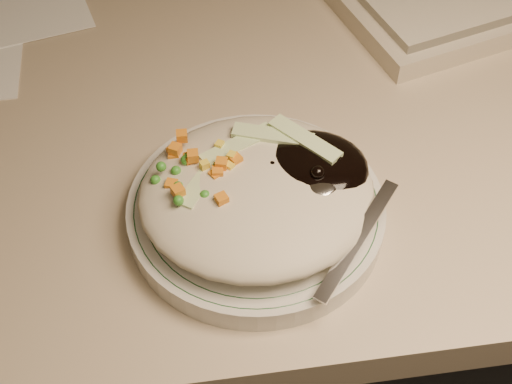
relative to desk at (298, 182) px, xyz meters
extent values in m
cube|color=tan|center=(0.00, 0.00, 0.18)|extent=(1.40, 0.70, 0.04)
cylinder|color=beige|center=(-0.08, -0.21, 0.21)|extent=(0.22, 0.22, 0.02)
torus|color=#144723|center=(-0.08, -0.21, 0.22)|extent=(0.20, 0.20, 0.00)
torus|color=#144723|center=(-0.08, -0.21, 0.22)|extent=(0.19, 0.19, 0.00)
ellipsoid|color=beige|center=(-0.08, -0.21, 0.24)|extent=(0.19, 0.18, 0.04)
ellipsoid|color=black|center=(-0.04, -0.20, 0.25)|extent=(0.10, 0.09, 0.03)
ellipsoid|color=orange|center=(-0.13, -0.19, 0.24)|extent=(0.08, 0.08, 0.02)
sphere|color=black|center=(-0.07, -0.20, 0.25)|extent=(0.01, 0.01, 0.01)
sphere|color=black|center=(-0.04, -0.19, 0.25)|extent=(0.01, 0.01, 0.01)
sphere|color=black|center=(-0.02, -0.20, 0.26)|extent=(0.01, 0.01, 0.01)
sphere|color=black|center=(-0.02, -0.19, 0.25)|extent=(0.01, 0.01, 0.01)
sphere|color=black|center=(-0.04, -0.22, 0.26)|extent=(0.01, 0.01, 0.01)
sphere|color=black|center=(-0.04, -0.20, 0.25)|extent=(0.01, 0.01, 0.01)
sphere|color=black|center=(-0.03, -0.19, 0.25)|extent=(0.01, 0.01, 0.01)
cube|color=orange|center=(-0.13, -0.19, 0.26)|extent=(0.01, 0.01, 0.01)
cube|color=orange|center=(-0.12, -0.21, 0.25)|extent=(0.01, 0.01, 0.01)
cube|color=orange|center=(-0.15, -0.17, 0.26)|extent=(0.01, 0.01, 0.01)
cube|color=orange|center=(-0.11, -0.20, 0.26)|extent=(0.01, 0.01, 0.01)
cube|color=orange|center=(-0.11, -0.20, 0.26)|extent=(0.01, 0.01, 0.01)
cube|color=orange|center=(-0.15, -0.17, 0.25)|extent=(0.01, 0.01, 0.01)
cube|color=orange|center=(-0.13, -0.18, 0.26)|extent=(0.01, 0.01, 0.01)
cube|color=orange|center=(-0.12, -0.20, 0.26)|extent=(0.01, 0.01, 0.01)
cube|color=orange|center=(-0.10, -0.19, 0.26)|extent=(0.01, 0.01, 0.01)
cube|color=orange|center=(-0.14, -0.16, 0.26)|extent=(0.01, 0.01, 0.01)
cube|color=orange|center=(-0.15, -0.22, 0.26)|extent=(0.01, 0.01, 0.01)
cube|color=orange|center=(-0.11, -0.23, 0.26)|extent=(0.01, 0.01, 0.01)
cube|color=orange|center=(-0.15, -0.21, 0.25)|extent=(0.01, 0.01, 0.01)
cube|color=orange|center=(-0.15, -0.17, 0.25)|extent=(0.01, 0.01, 0.01)
sphere|color=#388C28|center=(-0.11, -0.19, 0.25)|extent=(0.01, 0.01, 0.01)
sphere|color=#388C28|center=(-0.15, -0.23, 0.26)|extent=(0.01, 0.01, 0.01)
sphere|color=#388C28|center=(-0.15, -0.19, 0.26)|extent=(0.01, 0.01, 0.01)
sphere|color=#388C28|center=(-0.16, -0.19, 0.26)|extent=(0.01, 0.01, 0.01)
sphere|color=#388C28|center=(-0.12, -0.19, 0.25)|extent=(0.01, 0.01, 0.01)
sphere|color=#388C28|center=(-0.11, -0.22, 0.25)|extent=(0.01, 0.01, 0.01)
sphere|color=#388C28|center=(-0.13, -0.20, 0.25)|extent=(0.01, 0.01, 0.01)
sphere|color=#388C28|center=(-0.14, -0.22, 0.25)|extent=(0.01, 0.01, 0.01)
sphere|color=#388C28|center=(-0.16, -0.20, 0.25)|extent=(0.01, 0.01, 0.01)
sphere|color=#388C28|center=(-0.14, -0.18, 0.26)|extent=(0.01, 0.01, 0.01)
sphere|color=#388C28|center=(-0.14, -0.19, 0.26)|extent=(0.01, 0.01, 0.01)
sphere|color=#388C28|center=(-0.15, -0.21, 0.25)|extent=(0.01, 0.01, 0.01)
sphere|color=#388C28|center=(-0.13, -0.22, 0.26)|extent=(0.01, 0.01, 0.01)
sphere|color=#388C28|center=(-0.09, -0.17, 0.25)|extent=(0.01, 0.01, 0.01)
cube|color=yellow|center=(-0.12, -0.19, 0.25)|extent=(0.01, 0.01, 0.01)
cube|color=yellow|center=(-0.10, -0.20, 0.26)|extent=(0.01, 0.01, 0.01)
cube|color=yellow|center=(-0.13, -0.18, 0.25)|extent=(0.01, 0.01, 0.01)
cube|color=yellow|center=(-0.12, -0.20, 0.26)|extent=(0.01, 0.01, 0.01)
cube|color=yellow|center=(-0.13, -0.20, 0.25)|extent=(0.01, 0.01, 0.01)
cube|color=yellow|center=(-0.10, -0.19, 0.26)|extent=(0.01, 0.01, 0.01)
cube|color=yellow|center=(-0.11, -0.17, 0.26)|extent=(0.01, 0.01, 0.01)
cube|color=yellow|center=(-0.12, -0.20, 0.25)|extent=(0.01, 0.01, 0.01)
cube|color=#B2D18C|center=(-0.09, -0.17, 0.26)|extent=(0.07, 0.04, 0.00)
cube|color=#B2D18C|center=(-0.06, -0.17, 0.26)|extent=(0.07, 0.04, 0.00)
cube|color=#B2D18C|center=(-0.12, -0.20, 0.26)|extent=(0.05, 0.06, 0.00)
cube|color=#B2D18C|center=(-0.04, -0.18, 0.26)|extent=(0.06, 0.06, 0.00)
ellipsoid|color=silver|center=(-0.04, -0.22, 0.25)|extent=(0.06, 0.06, 0.01)
cube|color=silver|center=(-0.01, -0.27, 0.24)|extent=(0.08, 0.09, 0.03)
camera|label=1|loc=(-0.14, -0.58, 0.68)|focal=50.00mm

